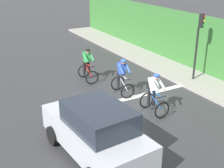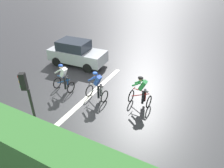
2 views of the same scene
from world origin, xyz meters
name	(u,v)px [view 2 (image 2 of 2)]	position (x,y,z in m)	size (l,w,h in m)	color
ground_plane	(86,93)	(0.00, 0.00, 0.00)	(80.00, 80.00, 0.00)	#333335
sidewalk_kerb	(62,164)	(4.57, 2.00, 0.06)	(2.80, 25.18, 0.12)	#9E998E
hedge_wall	(31,164)	(5.77, 2.00, 1.41)	(1.10, 25.18, 2.82)	#387533
road_marking_stop_line	(91,94)	(0.00, 0.34, 0.00)	(7.00, 0.30, 0.01)	silver
cyclist_lead	(141,92)	(-0.41, 3.18, 0.80)	(0.74, 1.11, 1.66)	black
cyclist_second	(97,87)	(0.23, 0.91, 0.80)	(0.77, 1.13, 1.66)	black
cyclist_mid	(64,78)	(0.36, -1.25, 0.80)	(0.70, 1.09, 1.66)	black
car_silver	(77,53)	(-2.90, -2.71, 0.87)	(2.11, 4.21, 1.76)	#B7BCC1
traffic_light_near_crossing	(29,100)	(4.16, 0.45, 2.22)	(0.27, 0.29, 3.34)	black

